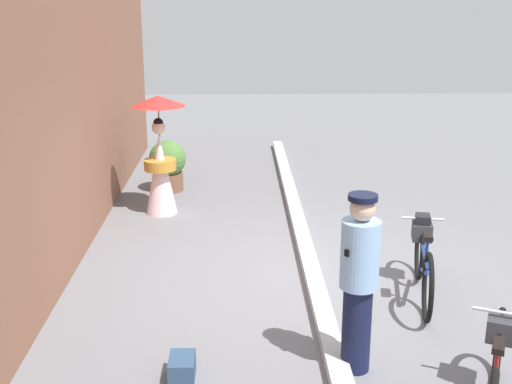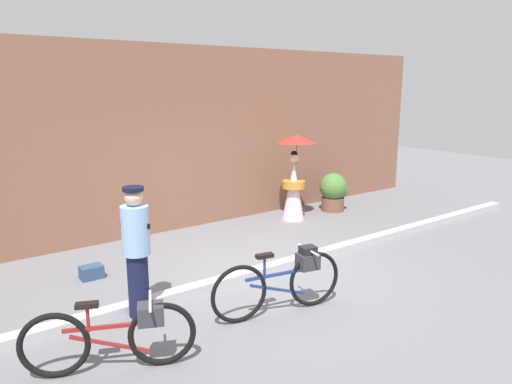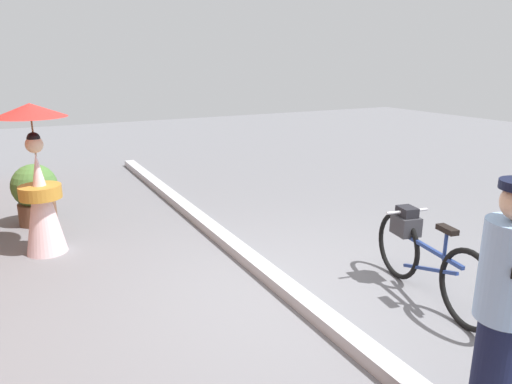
{
  "view_description": "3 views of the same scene",
  "coord_description": "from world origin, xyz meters",
  "views": [
    {
      "loc": [
        -7.26,
        0.88,
        3.27
      ],
      "look_at": [
        0.54,
        0.66,
        0.9
      ],
      "focal_mm": 45.77,
      "sensor_mm": 36.0,
      "label": 1
    },
    {
      "loc": [
        -4.23,
        -5.56,
        2.84
      ],
      "look_at": [
        -0.02,
        0.13,
        1.28
      ],
      "focal_mm": 33.79,
      "sensor_mm": 36.0,
      "label": 2
    },
    {
      "loc": [
        -3.6,
        2.3,
        2.3
      ],
      "look_at": [
        0.38,
        0.21,
        1.04
      ],
      "focal_mm": 33.01,
      "sensor_mm": 36.0,
      "label": 3
    }
  ],
  "objects": [
    {
      "name": "sidewalk_curb",
      "position": [
        0.0,
        0.0,
        0.06
      ],
      "size": [
        14.0,
        0.2,
        0.12
      ],
      "primitive_type": "cube",
      "color": "#B2B2B7",
      "rests_on": "ground_plane"
    },
    {
      "name": "person_officer",
      "position": [
        -2.07,
        -0.17,
        0.89
      ],
      "size": [
        0.34,
        0.34,
        1.66
      ],
      "color": "#141938",
      "rests_on": "ground_plane"
    },
    {
      "name": "person_with_parasol",
      "position": [
        2.44,
        2.07,
        0.93
      ],
      "size": [
        0.82,
        0.82,
        1.82
      ],
      "color": "silver",
      "rests_on": "ground_plane"
    },
    {
      "name": "ground_plane",
      "position": [
        0.0,
        0.0,
        0.0
      ],
      "size": [
        30.0,
        30.0,
        0.0
      ],
      "primitive_type": "plane",
      "color": "slate"
    },
    {
      "name": "bicycle_near_officer",
      "position": [
        -0.55,
        -1.19,
        0.44
      ],
      "size": [
        1.79,
        0.51,
        0.83
      ],
      "color": "black",
      "rests_on": "ground_plane"
    },
    {
      "name": "potted_plant_by_door",
      "position": [
        3.67,
        2.08,
        0.46
      ],
      "size": [
        0.65,
        0.63,
        0.88
      ],
      "color": "brown",
      "rests_on": "ground_plane"
    }
  ]
}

